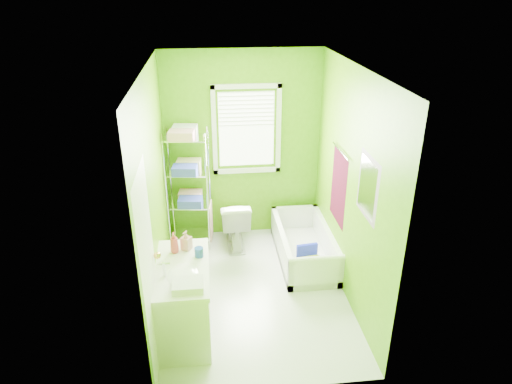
{
  "coord_description": "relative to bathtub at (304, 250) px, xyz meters",
  "views": [
    {
      "loc": [
        -0.48,
        -4.4,
        3.36
      ],
      "look_at": [
        0.04,
        0.25,
        1.18
      ],
      "focal_mm": 32.0,
      "sensor_mm": 36.0,
      "label": 1
    }
  ],
  "objects": [
    {
      "name": "toilet",
      "position": [
        -0.88,
        0.48,
        0.21
      ],
      "size": [
        0.41,
        0.7,
        0.71
      ],
      "primitive_type": "imported",
      "rotation": [
        0.0,
        0.0,
        3.17
      ],
      "color": "white",
      "rests_on": "ground"
    },
    {
      "name": "vanity",
      "position": [
        -1.51,
        -1.18,
        0.28
      ],
      "size": [
        0.54,
        1.06,
        1.03
      ],
      "color": "silver",
      "rests_on": "ground"
    },
    {
      "name": "bathtub",
      "position": [
        0.0,
        0.0,
        0.0
      ],
      "size": [
        0.66,
        1.42,
        0.46
      ],
      "color": "white",
      "rests_on": "ground"
    },
    {
      "name": "window",
      "position": [
        -0.67,
        0.84,
        1.47
      ],
      "size": [
        0.92,
        0.05,
        1.22
      ],
      "color": "white",
      "rests_on": "ground"
    },
    {
      "name": "door",
      "position": [
        -1.76,
        -1.59,
        0.85
      ],
      "size": [
        0.09,
        0.8,
        2.0
      ],
      "color": "white",
      "rests_on": "ground"
    },
    {
      "name": "room_envelope",
      "position": [
        -0.72,
        -0.59,
        1.4
      ],
      "size": [
        2.14,
        2.94,
        2.62
      ],
      "color": "#4F8E06",
      "rests_on": "ground"
    },
    {
      "name": "ground",
      "position": [
        -0.72,
        -0.59,
        -0.15
      ],
      "size": [
        2.9,
        2.9,
        0.0
      ],
      "primitive_type": "plane",
      "color": "silver",
      "rests_on": "ground"
    },
    {
      "name": "right_wall_decor",
      "position": [
        0.32,
        -0.61,
        1.17
      ],
      "size": [
        0.04,
        1.48,
        1.17
      ],
      "color": "#48081D",
      "rests_on": "ground"
    },
    {
      "name": "wire_shelf_unit",
      "position": [
        -1.46,
        0.59,
        0.88
      ],
      "size": [
        0.6,
        0.48,
        1.68
      ],
      "color": "silver",
      "rests_on": "ground"
    }
  ]
}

